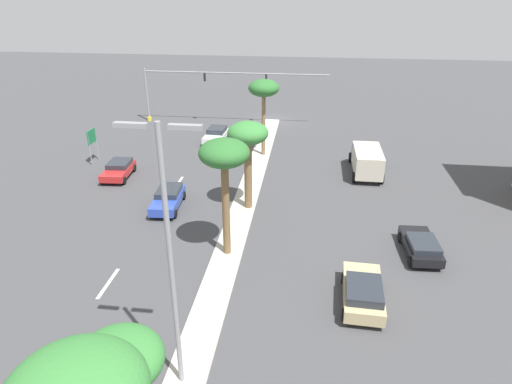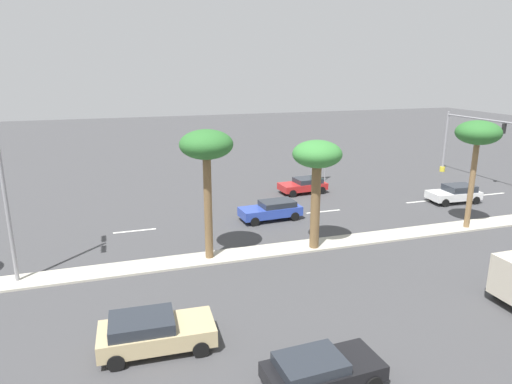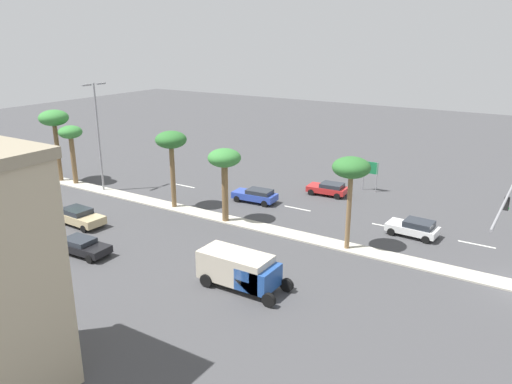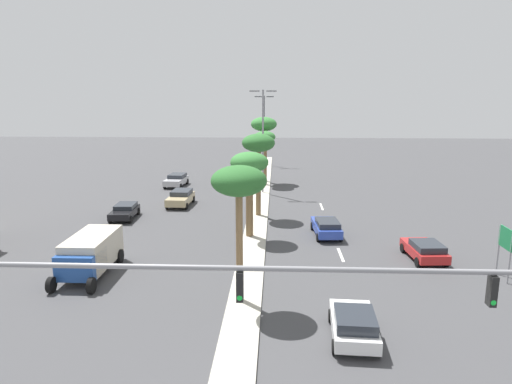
% 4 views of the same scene
% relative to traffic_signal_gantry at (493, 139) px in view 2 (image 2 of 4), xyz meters
% --- Properties ---
extents(ground_plane, '(160.00, 160.00, 0.00)m').
position_rel_traffic_signal_gantry_xyz_m(ground_plane, '(-8.74, 25.04, -4.36)').
color(ground_plane, '#424244').
extents(median_curb, '(1.80, 69.37, 0.12)m').
position_rel_traffic_signal_gantry_xyz_m(median_curb, '(-8.74, 32.74, -4.30)').
color(median_curb, '#B7B2A3').
rests_on(median_curb, ground).
extents(lane_stripe_front, '(0.20, 2.80, 0.01)m').
position_rel_traffic_signal_gantry_xyz_m(lane_stripe_front, '(-2.63, 2.06, -4.35)').
color(lane_stripe_front, silver).
rests_on(lane_stripe_front, ground).
extents(lane_stripe_far, '(0.20, 2.80, 0.01)m').
position_rel_traffic_signal_gantry_xyz_m(lane_stripe_far, '(-2.63, 9.26, -4.35)').
color(lane_stripe_far, silver).
rests_on(lane_stripe_far, ground).
extents(lane_stripe_inboard, '(0.20, 2.80, 0.01)m').
position_rel_traffic_signal_gantry_xyz_m(lane_stripe_inboard, '(-2.63, 18.10, -4.35)').
color(lane_stripe_inboard, silver).
rests_on(lane_stripe_inboard, ground).
extents(lane_stripe_leading, '(0.20, 2.80, 0.01)m').
position_rel_traffic_signal_gantry_xyz_m(lane_stripe_leading, '(-2.63, 32.05, -4.35)').
color(lane_stripe_leading, silver).
rests_on(lane_stripe_leading, ground).
extents(traffic_signal_gantry, '(21.74, 0.53, 6.29)m').
position_rel_traffic_signal_gantry_xyz_m(traffic_signal_gantry, '(0.00, 0.00, 0.00)').
color(traffic_signal_gantry, gray).
rests_on(traffic_signal_gantry, ground).
extents(directional_road_sign, '(0.10, 1.60, 3.17)m').
position_rel_traffic_signal_gantry_xyz_m(directional_road_sign, '(6.43, 14.27, -2.08)').
color(directional_road_sign, gray).
rests_on(directional_road_sign, ground).
extents(palm_tree_mid, '(2.85, 2.85, 7.22)m').
position_rel_traffic_signal_gantry_xyz_m(palm_tree_mid, '(-9.00, 10.45, 2.00)').
color(palm_tree_mid, olive).
rests_on(palm_tree_mid, median_curb).
extents(palm_tree_trailing, '(2.87, 2.87, 6.50)m').
position_rel_traffic_signal_gantry_xyz_m(palm_tree_trailing, '(-9.14, 21.88, 1.13)').
color(palm_tree_trailing, brown).
rests_on(palm_tree_trailing, median_curb).
extents(palm_tree_rear, '(2.91, 2.91, 7.32)m').
position_rel_traffic_signal_gantry_xyz_m(palm_tree_rear, '(-8.70, 28.23, 1.99)').
color(palm_tree_rear, brown).
rests_on(palm_tree_rear, median_curb).
extents(sedan_tan_trailing, '(2.26, 4.49, 1.45)m').
position_rel_traffic_signal_gantry_xyz_m(sedan_tan_trailing, '(-16.56, 32.09, -3.57)').
color(sedan_tan_trailing, tan).
rests_on(sedan_tan_trailing, ground).
extents(sedan_white_center, '(2.25, 4.18, 1.41)m').
position_rel_traffic_signal_gantry_xyz_m(sedan_white_center, '(-3.58, 6.80, -3.60)').
color(sedan_white_center, silver).
rests_on(sedan_white_center, ground).
extents(sedan_red_inboard, '(2.31, 4.16, 1.30)m').
position_rel_traffic_signal_gantry_xyz_m(sedan_red_inboard, '(2.80, 17.36, -3.64)').
color(sedan_red_inboard, red).
rests_on(sedan_red_inboard, ground).
extents(sedan_black_leading, '(2.13, 4.15, 1.24)m').
position_rel_traffic_signal_gantry_xyz_m(sedan_black_leading, '(-20.52, 26.90, -3.67)').
color(sedan_black_leading, black).
rests_on(sedan_black_leading, ground).
extents(sedan_blue_left, '(2.18, 4.51, 1.36)m').
position_rel_traffic_signal_gantry_xyz_m(sedan_blue_left, '(-3.18, 22.46, -3.61)').
color(sedan_blue_left, '#2D47AD').
rests_on(sedan_blue_left, ground).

